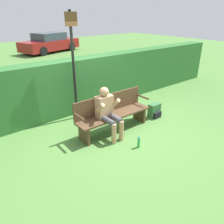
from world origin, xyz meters
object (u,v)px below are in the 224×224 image
(signpost, at_px, (73,62))
(person_seated, at_px, (107,110))
(park_bench, at_px, (112,112))
(water_bottle, at_px, (139,142))
(parked_car, at_px, (50,43))
(backpack, at_px, (155,111))

(signpost, bearing_deg, person_seated, -86.37)
(park_bench, relative_size, water_bottle, 7.71)
(parked_car, bearing_deg, person_seated, -125.39)
(park_bench, bearing_deg, backpack, -7.05)
(park_bench, relative_size, backpack, 5.10)
(signpost, bearing_deg, water_bottle, -82.28)
(backpack, height_order, signpost, signpost)
(person_seated, relative_size, parked_car, 0.25)
(park_bench, xyz_separation_m, water_bottle, (-0.06, -0.99, -0.34))
(backpack, xyz_separation_m, water_bottle, (-1.43, -0.82, -0.06))
(park_bench, height_order, water_bottle, park_bench)
(person_seated, height_order, water_bottle, person_seated)
(backpack, distance_m, parked_car, 12.37)
(water_bottle, xyz_separation_m, signpost, (-0.29, 2.14, 1.44))
(signpost, distance_m, parked_car, 11.59)
(park_bench, distance_m, backpack, 1.42)
(park_bench, bearing_deg, water_bottle, -93.23)
(person_seated, bearing_deg, signpost, 93.63)
(person_seated, bearing_deg, parked_car, 71.78)
(parked_car, bearing_deg, backpack, -118.11)
(park_bench, height_order, backpack, park_bench)
(water_bottle, bearing_deg, parked_car, 73.73)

